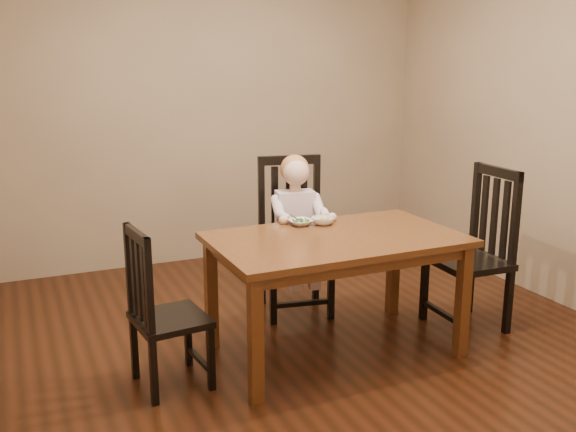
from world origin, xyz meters
name	(u,v)px	position (x,y,z in m)	size (l,w,h in m)	color
room	(312,135)	(0.00, 0.00, 1.35)	(4.01, 4.01, 2.71)	#3B1A0C
dining_table	(336,250)	(0.05, -0.24, 0.67)	(1.52, 0.93, 0.76)	#542713
chair_child	(294,238)	(0.11, 0.52, 0.54)	(0.56, 0.54, 1.13)	black
chair_left	(162,312)	(-1.04, -0.25, 0.45)	(0.43, 0.44, 0.93)	black
chair_right	(475,252)	(1.11, -0.26, 0.53)	(0.47, 0.50, 1.11)	black
toddler	(296,219)	(0.10, 0.47, 0.70)	(0.36, 0.44, 0.61)	beige
bowl_peas	(301,222)	(-0.03, 0.09, 0.78)	(0.15, 0.15, 0.04)	white
bowl_veg	(323,221)	(0.11, 0.05, 0.78)	(0.15, 0.15, 0.05)	white
fork	(297,220)	(-0.07, 0.07, 0.80)	(0.06, 0.12, 0.05)	silver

